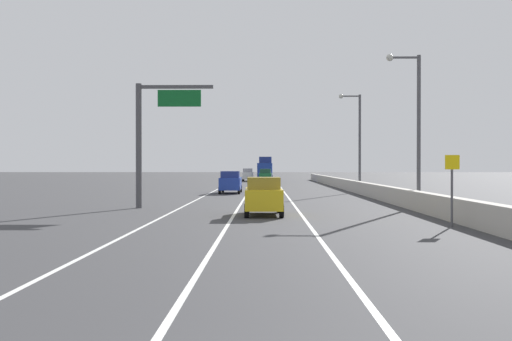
% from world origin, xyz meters
% --- Properties ---
extents(ground_plane, '(320.00, 320.00, 0.00)m').
position_xyz_m(ground_plane, '(0.00, 64.00, 0.00)').
color(ground_plane, '#38383A').
extents(lane_stripe_left, '(0.16, 130.00, 0.00)m').
position_xyz_m(lane_stripe_left, '(-5.50, 55.00, 0.00)').
color(lane_stripe_left, silver).
rests_on(lane_stripe_left, ground_plane).
extents(lane_stripe_center, '(0.16, 130.00, 0.00)m').
position_xyz_m(lane_stripe_center, '(-2.00, 55.00, 0.00)').
color(lane_stripe_center, silver).
rests_on(lane_stripe_center, ground_plane).
extents(lane_stripe_right, '(0.16, 130.00, 0.00)m').
position_xyz_m(lane_stripe_right, '(1.50, 55.00, 0.00)').
color(lane_stripe_right, silver).
rests_on(lane_stripe_right, ground_plane).
extents(jersey_barrier_right, '(0.60, 120.00, 1.10)m').
position_xyz_m(jersey_barrier_right, '(8.30, 40.00, 0.55)').
color(jersey_barrier_right, '#B2ADA3').
rests_on(jersey_barrier_right, ground_plane).
extents(overhead_sign_gantry, '(4.68, 0.36, 7.50)m').
position_xyz_m(overhead_sign_gantry, '(-7.26, 29.83, 4.73)').
color(overhead_sign_gantry, '#47474C').
rests_on(overhead_sign_gantry, ground_plane).
extents(speed_advisory_sign, '(0.60, 0.11, 3.00)m').
position_xyz_m(speed_advisory_sign, '(7.40, 19.35, 1.76)').
color(speed_advisory_sign, '#4C4C51').
rests_on(speed_advisory_sign, ground_plane).
extents(lamp_post_right_second, '(2.14, 0.44, 9.48)m').
position_xyz_m(lamp_post_right_second, '(8.88, 31.11, 5.48)').
color(lamp_post_right_second, '#4C4C51').
rests_on(lamp_post_right_second, ground_plane).
extents(lamp_post_right_third, '(2.14, 0.44, 9.48)m').
position_xyz_m(lamp_post_right_third, '(8.51, 50.95, 5.48)').
color(lamp_post_right_third, '#4C4C51').
rests_on(lamp_post_right_third, ground_plane).
extents(car_blue_0, '(1.97, 4.62, 2.05)m').
position_xyz_m(car_blue_0, '(-3.57, 48.61, 1.02)').
color(car_blue_0, '#1E389E').
rests_on(car_blue_0, ground_plane).
extents(car_white_1, '(1.82, 4.41, 2.10)m').
position_xyz_m(car_white_1, '(-3.22, 91.81, 1.04)').
color(car_white_1, white).
rests_on(car_white_1, ground_plane).
extents(car_yellow_2, '(1.99, 4.09, 1.97)m').
position_xyz_m(car_yellow_2, '(-0.46, 24.87, 0.98)').
color(car_yellow_2, gold).
rests_on(car_yellow_2, ground_plane).
extents(car_green_3, '(1.90, 4.63, 2.10)m').
position_xyz_m(car_green_3, '(-0.28, 78.34, 1.04)').
color(car_green_3, '#196033').
rests_on(car_green_3, ground_plane).
extents(box_truck, '(2.64, 8.09, 4.08)m').
position_xyz_m(box_truck, '(-0.30, 92.36, 1.86)').
color(box_truck, navy).
rests_on(box_truck, ground_plane).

